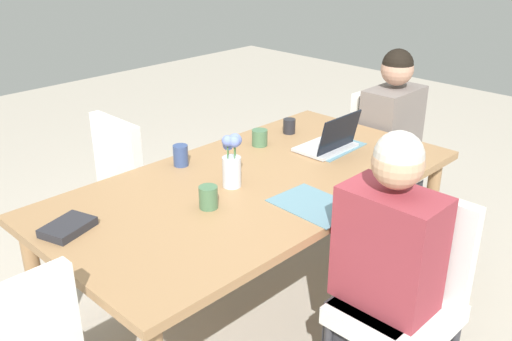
# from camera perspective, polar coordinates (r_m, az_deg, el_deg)

# --- Properties ---
(ground_plane) EXTENTS (10.00, 10.00, 0.00)m
(ground_plane) POSITION_cam_1_polar(r_m,az_deg,el_deg) (3.12, 0.00, -13.56)
(ground_plane) COLOR #B2A899
(dining_table) EXTENTS (2.07, 1.06, 0.75)m
(dining_table) POSITION_cam_1_polar(r_m,az_deg,el_deg) (2.77, 0.00, -2.30)
(dining_table) COLOR #9E754C
(dining_table) RESTS_ON ground_plane
(chair_head_right_left_near) EXTENTS (0.44, 0.44, 0.90)m
(chair_head_right_left_near) POSITION_cam_1_polar(r_m,az_deg,el_deg) (3.87, 12.74, 2.00)
(chair_head_right_left_near) COLOR silver
(chair_head_right_left_near) RESTS_ON ground_plane
(person_head_right_left_near) EXTENTS (0.40, 0.36, 1.19)m
(person_head_right_left_near) POSITION_cam_1_polar(r_m,az_deg,el_deg) (3.78, 13.24, 1.85)
(person_head_right_left_near) COLOR #2D2D33
(person_head_right_left_near) RESTS_ON ground_plane
(chair_near_left_mid) EXTENTS (0.44, 0.44, 0.90)m
(chair_near_left_mid) POSITION_cam_1_polar(r_m,az_deg,el_deg) (2.47, 14.92, -11.45)
(chair_near_left_mid) COLOR silver
(chair_near_left_mid) RESTS_ON ground_plane
(person_near_left_mid) EXTENTS (0.36, 0.40, 1.19)m
(person_near_left_mid) POSITION_cam_1_polar(r_m,az_deg,el_deg) (2.43, 12.84, -11.19)
(person_near_left_mid) COLOR #2D2D33
(person_near_left_mid) RESTS_ON ground_plane
(chair_far_right_near) EXTENTS (0.44, 0.44, 0.90)m
(chair_far_right_near) POSITION_cam_1_polar(r_m,az_deg,el_deg) (3.42, -11.88, -0.89)
(chair_far_right_near) COLOR silver
(chair_far_right_near) RESTS_ON ground_plane
(flower_vase) EXTENTS (0.11, 0.10, 0.26)m
(flower_vase) POSITION_cam_1_polar(r_m,az_deg,el_deg) (2.63, -2.45, 1.02)
(flower_vase) COLOR silver
(flower_vase) RESTS_ON dining_table
(placemat_head_right_left_near) EXTENTS (0.37, 0.27, 0.00)m
(placemat_head_right_left_near) POSITION_cam_1_polar(r_m,az_deg,el_deg) (3.16, 7.41, 2.38)
(placemat_head_right_left_near) COLOR slate
(placemat_head_right_left_near) RESTS_ON dining_table
(placemat_near_left_mid) EXTENTS (0.28, 0.37, 0.00)m
(placemat_near_left_mid) POSITION_cam_1_polar(r_m,az_deg,el_deg) (2.51, 5.90, -3.45)
(placemat_near_left_mid) COLOR slate
(placemat_near_left_mid) RESTS_ON dining_table
(laptop_head_right_left_near) EXTENTS (0.32, 0.22, 0.21)m
(laptop_head_right_left_near) POSITION_cam_1_polar(r_m,az_deg,el_deg) (3.10, 7.42, 2.79)
(laptop_head_right_left_near) COLOR silver
(laptop_head_right_left_near) RESTS_ON dining_table
(coffee_mug_near_left) EXTENTS (0.07, 0.07, 0.09)m
(coffee_mug_near_left) POSITION_cam_1_polar(r_m,az_deg,el_deg) (3.35, 3.37, 4.48)
(coffee_mug_near_left) COLOR #232328
(coffee_mug_near_left) RESTS_ON dining_table
(coffee_mug_near_right) EXTENTS (0.09, 0.09, 0.09)m
(coffee_mug_near_right) POSITION_cam_1_polar(r_m,az_deg,el_deg) (3.15, 0.37, 3.32)
(coffee_mug_near_right) COLOR #47704C
(coffee_mug_near_right) RESTS_ON dining_table
(coffee_mug_centre_left) EXTENTS (0.08, 0.08, 0.10)m
(coffee_mug_centre_left) POSITION_cam_1_polar(r_m,az_deg,el_deg) (2.46, -4.82, -2.70)
(coffee_mug_centre_left) COLOR #47704C
(coffee_mug_centre_left) RESTS_ON dining_table
(coffee_mug_centre_right) EXTENTS (0.08, 0.08, 0.11)m
(coffee_mug_centre_right) POSITION_cam_1_polar(r_m,az_deg,el_deg) (2.91, -7.59, 1.51)
(coffee_mug_centre_right) COLOR #33477A
(coffee_mug_centre_right) RESTS_ON dining_table
(book_red_cover) EXTENTS (0.23, 0.19, 0.04)m
(book_red_cover) POSITION_cam_1_polar(r_m,az_deg,el_deg) (2.41, -18.42, -5.44)
(book_red_cover) COLOR #28282D
(book_red_cover) RESTS_ON dining_table
(phone_black) EXTENTS (0.16, 0.10, 0.01)m
(phone_black) POSITION_cam_1_polar(r_m,az_deg,el_deg) (2.70, 9.61, -1.54)
(phone_black) COLOR black
(phone_black) RESTS_ON dining_table
(phone_silver) EXTENTS (0.17, 0.12, 0.01)m
(phone_silver) POSITION_cam_1_polar(r_m,az_deg,el_deg) (3.06, 13.69, 1.16)
(phone_silver) COLOR silver
(phone_silver) RESTS_ON dining_table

